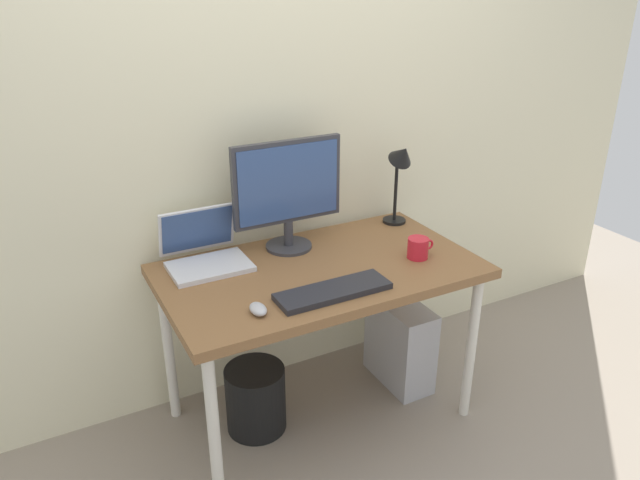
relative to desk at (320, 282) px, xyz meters
name	(u,v)px	position (x,y,z in m)	size (l,w,h in m)	color
ground_plane	(320,413)	(0.00, 0.00, -0.68)	(6.00, 6.00, 0.00)	gray
back_wall	(274,111)	(0.00, 0.42, 0.62)	(4.40, 0.04, 2.60)	beige
desk	(320,282)	(0.00, 0.00, 0.00)	(1.28, 0.73, 0.75)	brown
monitor	(288,189)	(-0.03, 0.23, 0.34)	(0.48, 0.20, 0.48)	#333338
laptop	(204,251)	(-0.40, 0.25, 0.12)	(0.32, 0.28, 0.22)	silver
desk_lamp	(401,166)	(0.54, 0.23, 0.35)	(0.11, 0.16, 0.41)	black
keyboard	(333,291)	(-0.06, -0.22, 0.08)	(0.44, 0.14, 0.02)	#232328
mouse	(258,309)	(-0.36, -0.22, 0.08)	(0.06, 0.09, 0.03)	#B2B2B7
coffee_mug	(418,248)	(0.40, -0.11, 0.11)	(0.12, 0.09, 0.09)	red
computer_tower	(400,343)	(0.46, 0.05, -0.47)	(0.18, 0.36, 0.42)	#B2B2B7
wastebasket	(256,398)	(-0.29, 0.06, -0.53)	(0.26, 0.26, 0.30)	black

